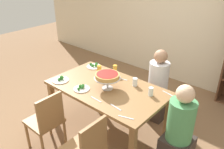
{
  "coord_description": "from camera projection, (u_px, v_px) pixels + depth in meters",
  "views": [
    {
      "loc": [
        1.84,
        -2.04,
        2.31
      ],
      "look_at": [
        0.0,
        0.1,
        0.89
      ],
      "focal_mm": 37.0,
      "sensor_mm": 36.0,
      "label": 1
    }
  ],
  "objects": [
    {
      "name": "dining_table",
      "position": [
        107.0,
        92.0,
        3.2
      ],
      "size": [
        1.61,
        0.94,
        0.74
      ],
      "color": "olive",
      "rests_on": "ground_plane"
    },
    {
      "name": "water_glass_clear_spare",
      "position": [
        135.0,
        82.0,
        3.16
      ],
      "size": [
        0.07,
        0.07,
        0.12
      ],
      "primitive_type": "cylinder",
      "color": "white",
      "rests_on": "dining_table"
    },
    {
      "name": "salad_plate_spare",
      "position": [
        61.0,
        80.0,
        3.31
      ],
      "size": [
        0.24,
        0.24,
        0.07
      ],
      "color": "white",
      "rests_on": "dining_table"
    },
    {
      "name": "water_glass_clear_near",
      "position": [
        100.0,
        76.0,
        3.32
      ],
      "size": [
        0.07,
        0.07,
        0.11
      ],
      "primitive_type": "cylinder",
      "color": "white",
      "rests_on": "dining_table"
    },
    {
      "name": "salad_plate_near_diner",
      "position": [
        82.0,
        88.0,
        3.1
      ],
      "size": [
        0.22,
        0.22,
        0.06
      ],
      "color": "white",
      "rests_on": "dining_table"
    },
    {
      "name": "salad_plate_far_diner",
      "position": [
        94.0,
        66.0,
        3.73
      ],
      "size": [
        0.23,
        0.23,
        0.06
      ],
      "color": "white",
      "rests_on": "dining_table"
    },
    {
      "name": "beer_glass_amber_short",
      "position": [
        99.0,
        70.0,
        3.48
      ],
      "size": [
        0.07,
        0.07,
        0.14
      ],
      "primitive_type": "cylinder",
      "color": "gold",
      "rests_on": "dining_table"
    },
    {
      "name": "chair_near_right",
      "position": [
        87.0,
        148.0,
        2.49
      ],
      "size": [
        0.4,
        0.4,
        0.87
      ],
      "rotation": [
        0.0,
        0.0,
        1.57
      ],
      "color": "olive",
      "rests_on": "ground_plane"
    },
    {
      "name": "rear_partition",
      "position": [
        184.0,
        13.0,
        4.36
      ],
      "size": [
        8.0,
        0.12,
        2.8
      ],
      "primitive_type": "cube",
      "color": "beige",
      "rests_on": "ground_plane"
    },
    {
      "name": "deep_dish_pizza_stand",
      "position": [
        107.0,
        77.0,
        3.04
      ],
      "size": [
        0.35,
        0.35,
        0.22
      ],
      "color": "silver",
      "rests_on": "dining_table"
    },
    {
      "name": "cutlery_knife_far",
      "position": [
        168.0,
        93.0,
        3.0
      ],
      "size": [
        0.18,
        0.05,
        0.0
      ],
      "primitive_type": "cube",
      "rotation": [
        0.0,
        0.0,
        2.93
      ],
      "color": "silver",
      "rests_on": "dining_table"
    },
    {
      "name": "cutlery_fork_far",
      "position": [
        116.0,
        107.0,
        2.72
      ],
      "size": [
        0.18,
        0.04,
        0.0
      ],
      "primitive_type": "cube",
      "rotation": [
        0.0,
        0.0,
        -0.13
      ],
      "color": "silver",
      "rests_on": "dining_table"
    },
    {
      "name": "cutlery_knife_near",
      "position": [
        96.0,
        99.0,
        2.87
      ],
      "size": [
        0.18,
        0.02,
        0.0
      ],
      "primitive_type": "cube",
      "rotation": [
        0.0,
        0.0,
        -0.05
      ],
      "color": "silver",
      "rests_on": "dining_table"
    },
    {
      "name": "diner_head_east",
      "position": [
        178.0,
        135.0,
        2.66
      ],
      "size": [
        0.34,
        0.34,
        1.15
      ],
      "rotation": [
        0.0,
        0.0,
        3.14
      ],
      "color": "#382D28",
      "rests_on": "ground_plane"
    },
    {
      "name": "chair_near_left",
      "position": [
        47.0,
        120.0,
        2.92
      ],
      "size": [
        0.4,
        0.4,
        0.87
      ],
      "rotation": [
        0.0,
        0.0,
        1.57
      ],
      "color": "olive",
      "rests_on": "ground_plane"
    },
    {
      "name": "cutlery_spare_fork",
      "position": [
        126.0,
        117.0,
        2.55
      ],
      "size": [
        0.18,
        0.07,
        0.0
      ],
      "primitive_type": "cube",
      "rotation": [
        0.0,
        0.0,
        0.31
      ],
      "color": "silver",
      "rests_on": "dining_table"
    },
    {
      "name": "diner_far_right",
      "position": [
        157.0,
        90.0,
        3.58
      ],
      "size": [
        0.34,
        0.34,
        1.15
      ],
      "rotation": [
        0.0,
        0.0,
        -1.57
      ],
      "color": "#382D28",
      "rests_on": "ground_plane"
    },
    {
      "name": "water_glass_clear_far",
      "position": [
        151.0,
        92.0,
        2.94
      ],
      "size": [
        0.06,
        0.06,
        0.12
      ],
      "primitive_type": "cylinder",
      "color": "white",
      "rests_on": "dining_table"
    },
    {
      "name": "beer_glass_amber_tall",
      "position": [
        115.0,
        70.0,
        3.46
      ],
      "size": [
        0.07,
        0.07,
        0.15
      ],
      "primitive_type": "cylinder",
      "color": "gold",
      "rests_on": "dining_table"
    },
    {
      "name": "cutlery_fork_near",
      "position": [
        122.0,
        79.0,
        3.36
      ],
      "size": [
        0.18,
        0.05,
        0.0
      ],
      "primitive_type": "cube",
      "rotation": [
        0.0,
        0.0,
        3.33
      ],
      "color": "silver",
      "rests_on": "dining_table"
    },
    {
      "name": "ground_plane",
      "position": [
        108.0,
        129.0,
        3.5
      ],
      "size": [
        12.0,
        12.0,
        0.0
      ],
      "primitive_type": "plane",
      "color": "#846042"
    }
  ]
}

